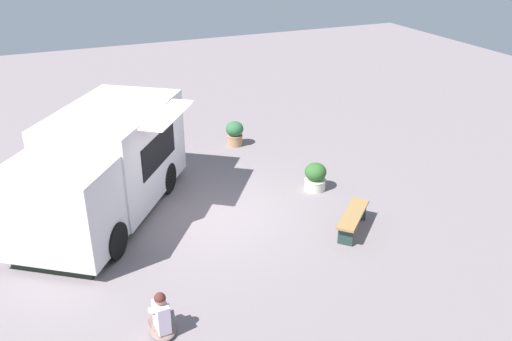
% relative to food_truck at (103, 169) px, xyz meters
% --- Properties ---
extents(ground_plane, '(40.00, 40.00, 0.00)m').
position_rel_food_truck_xyz_m(ground_plane, '(0.96, 2.18, -1.19)').
color(ground_plane, gray).
extents(food_truck, '(5.60, 4.95, 2.46)m').
position_rel_food_truck_xyz_m(food_truck, '(0.00, 0.00, 0.00)').
color(food_truck, silver).
rests_on(food_truck, ground_plane).
extents(person_customer, '(0.77, 0.47, 0.88)m').
position_rel_food_truck_xyz_m(person_customer, '(4.69, 0.15, -0.86)').
color(person_customer, '#775F57').
rests_on(person_customer, ground_plane).
extents(planter_flowering_near, '(0.56, 0.56, 0.79)m').
position_rel_food_truck_xyz_m(planter_flowering_near, '(-2.81, 4.42, -0.78)').
color(planter_flowering_near, '#AC7D58').
rests_on(planter_flowering_near, ground_plane).
extents(planter_flowering_far, '(0.58, 0.58, 0.75)m').
position_rel_food_truck_xyz_m(planter_flowering_far, '(0.90, 5.27, -0.82)').
color(planter_flowering_far, beige).
rests_on(planter_flowering_far, ground_plane).
extents(plaza_bench, '(1.34, 1.39, 0.47)m').
position_rel_food_truck_xyz_m(plaza_bench, '(3.11, 5.04, -0.84)').
color(plaza_bench, olive).
rests_on(plaza_bench, ground_plane).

